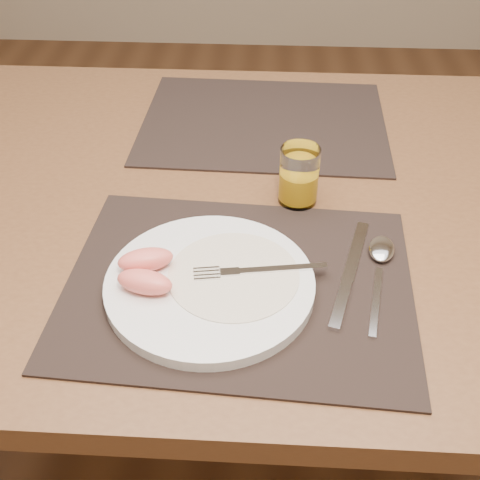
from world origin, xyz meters
The scene contains 11 objects.
ground centered at (0.00, 0.00, 0.00)m, with size 5.00×5.00×0.00m, color #56351D.
table centered at (0.00, 0.00, 0.67)m, with size 1.40×0.90×0.75m.
placemat_near centered at (-0.01, -0.22, 0.75)m, with size 0.45×0.35×0.00m, color black.
placemat_far centered at (0.01, 0.22, 0.75)m, with size 0.45×0.35×0.00m, color black.
plate centered at (-0.05, -0.23, 0.76)m, with size 0.27×0.27×0.02m, color white.
plate_dressing centered at (-0.02, -0.22, 0.77)m, with size 0.17×0.17×0.00m.
fork centered at (0.00, -0.22, 0.77)m, with size 0.18×0.04×0.00m.
knife centered at (0.13, -0.21, 0.76)m, with size 0.07×0.22×0.01m.
spoon centered at (0.18, -0.16, 0.76)m, with size 0.06×0.19×0.01m.
juice_glass centered at (0.07, -0.03, 0.79)m, with size 0.06×0.06×0.09m.
grapefruit_wedges centered at (-0.13, -0.24, 0.78)m, with size 0.08×0.09×0.03m.
Camera 1 is at (0.02, -0.79, 1.30)m, focal length 45.00 mm.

